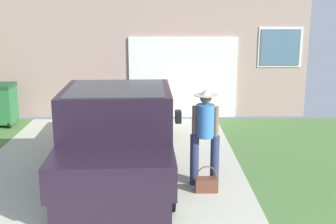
{
  "coord_description": "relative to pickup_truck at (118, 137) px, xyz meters",
  "views": [
    {
      "loc": [
        1.01,
        -2.94,
        3.1
      ],
      "look_at": [
        1.13,
        4.25,
        1.35
      ],
      "focal_mm": 46.31,
      "sensor_mm": 36.0,
      "label": 1
    }
  ],
  "objects": [
    {
      "name": "person_with_hat",
      "position": [
        1.56,
        -0.46,
        0.23
      ],
      "size": [
        0.51,
        0.41,
        1.75
      ],
      "rotation": [
        0.0,
        0.0,
        2.96
      ],
      "color": "navy",
      "rests_on": "ground"
    },
    {
      "name": "house_with_garage",
      "position": [
        0.19,
        7.45,
        1.45
      ],
      "size": [
        9.9,
        6.23,
        4.37
      ],
      "color": "tan",
      "rests_on": "ground"
    },
    {
      "name": "pickup_truck",
      "position": [
        0.0,
        0.0,
        0.0
      ],
      "size": [
        2.17,
        5.21,
        1.71
      ],
      "rotation": [
        0.0,
        0.0,
        3.18
      ],
      "color": "black",
      "rests_on": "ground"
    },
    {
      "name": "wheeled_trash_bin",
      "position": [
        -3.41,
        3.6,
        -0.14
      ],
      "size": [
        0.6,
        0.72,
        1.14
      ],
      "color": "#286B38",
      "rests_on": "ground"
    },
    {
      "name": "handbag",
      "position": [
        1.57,
        -0.75,
        -0.62
      ],
      "size": [
        0.38,
        0.21,
        0.46
      ],
      "color": "brown",
      "rests_on": "ground"
    }
  ]
}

